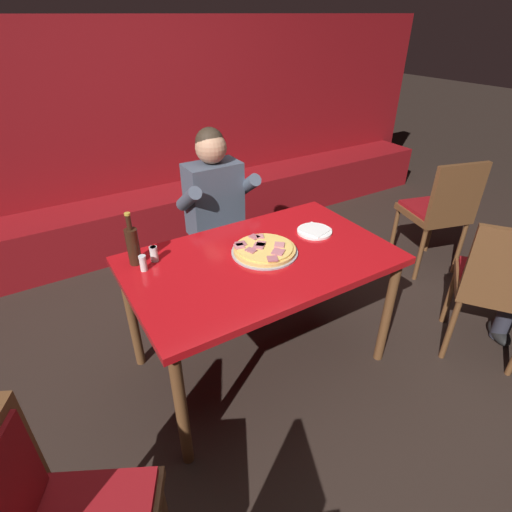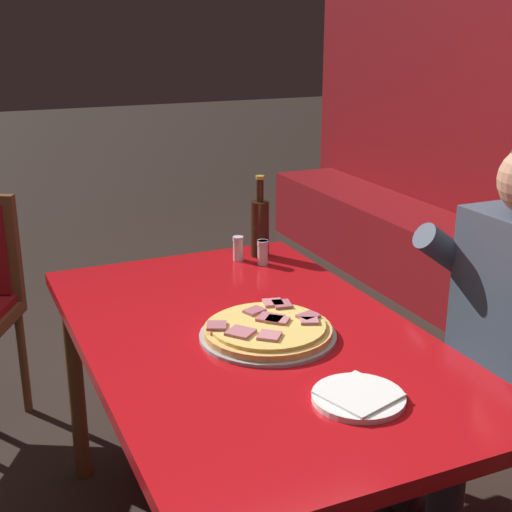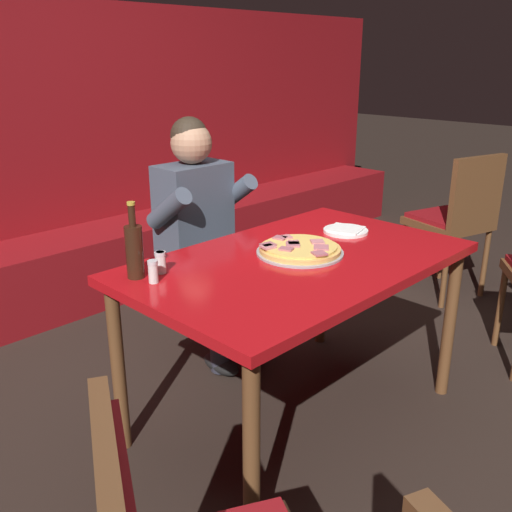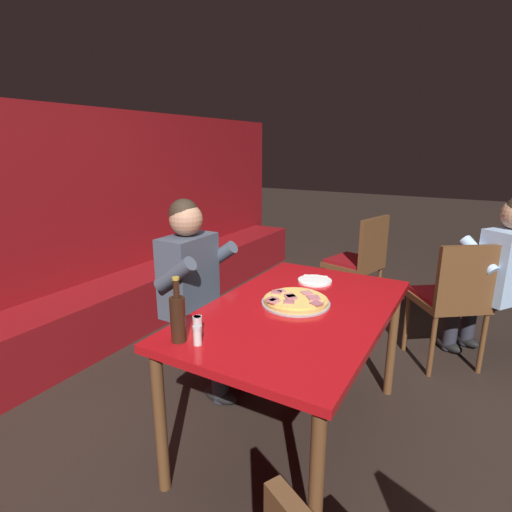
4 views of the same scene
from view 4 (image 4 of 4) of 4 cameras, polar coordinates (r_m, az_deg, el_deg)
ground_plane at (r=2.52m, az=5.45°, el=-23.76°), size 24.00×24.00×0.00m
booth_wall_panel at (r=3.51m, az=-28.47°, el=3.11°), size 6.80×0.16×1.90m
booth_bench at (r=3.46m, az=-24.06°, el=-9.06°), size 6.46×0.48×0.46m
main_dining_table at (r=2.15m, az=5.92°, el=-9.28°), size 1.44×0.88×0.77m
pizza at (r=2.16m, az=5.68°, el=-6.34°), size 0.37×0.37×0.05m
plate_white_paper at (r=2.51m, az=8.39°, el=-3.48°), size 0.21×0.21×0.02m
beer_bottle at (r=1.75m, az=-11.10°, el=-8.62°), size 0.07×0.07×0.29m
shaker_red_pepper_flakes at (r=1.83m, az=-8.27°, el=-9.87°), size 0.04×0.04×0.09m
shaker_parmesan at (r=1.83m, az=-8.41°, el=-9.91°), size 0.04×0.04×0.09m
shaker_oregano at (r=1.74m, az=-8.36°, el=-11.26°), size 0.04×0.04×0.09m
diner_seated_blue_shirt at (r=2.60m, az=-8.08°, el=-4.55°), size 0.53×0.53×1.27m
dining_chair_side_aisle at (r=3.84m, az=14.70°, el=-0.24°), size 0.54×0.54×0.98m
dining_chair_far_left at (r=3.18m, az=26.46°, el=-4.89°), size 0.62×0.62×0.96m
diner_standing_companion at (r=3.36m, az=31.00°, el=-2.04°), size 0.63×0.64×1.27m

